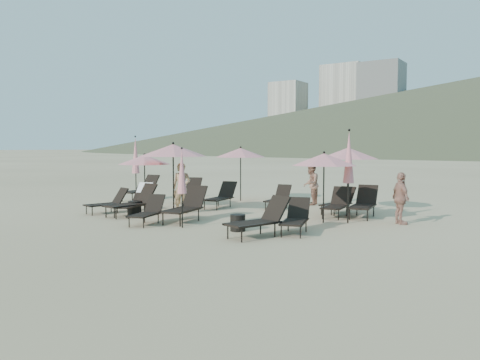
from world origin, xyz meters
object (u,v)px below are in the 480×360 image
Objects in this scene: side_table_1 at (238,223)px; beachgoer_a at (182,188)px; lounger_0 at (108,202)px; lounger_9 at (279,198)px; umbrella_open_3 at (241,153)px; beachgoer_c at (401,198)px; lounger_8 at (221,196)px; lounger_13 at (136,200)px; lounger_10 at (339,201)px; lounger_6 at (141,189)px; beachgoer_b at (311,184)px; lounger_12 at (337,203)px; umbrella_closed_0 at (182,172)px; umbrella_open_0 at (144,160)px; lounger_3 at (186,206)px; lounger_7 at (189,191)px; umbrella_open_1 at (173,150)px; side_table_0 at (135,208)px; lounger_5 at (296,217)px; umbrella_open_4 at (348,153)px; umbrella_closed_2 at (136,156)px; lounger_2 at (148,211)px; lounger_1 at (133,201)px; lounger_11 at (364,203)px; lounger_4 at (260,218)px; umbrella_closed_1 at (349,158)px.

side_table_1 is 4.02m from beachgoer_a.
lounger_9 reaches higher than lounger_0.
beachgoer_c is at bearing -18.19° from umbrella_open_3.
beachgoer_a is at bearing -103.09° from lounger_8.
lounger_10 is at bearing 23.31° from lounger_13.
lounger_6 is 1.05× the size of lounger_13.
lounger_0 is 7.78m from beachgoer_b.
umbrella_closed_0 is (-2.82, -4.51, 1.15)m from lounger_12.
umbrella_open_0 is 6.54m from beachgoer_b.
lounger_3 is at bearing -23.87° from umbrella_open_0.
lounger_7 is 1.19× the size of lounger_9.
lounger_9 is 4.40m from umbrella_open_1.
side_table_0 is (-0.95, -0.91, -1.95)m from umbrella_open_1.
beachgoer_c is at bearing 6.96° from lounger_13.
lounger_5 is at bearing -22.89° from lounger_6.
umbrella_open_4 is 0.85× the size of umbrella_closed_2.
umbrella_open_0 is at bearing -147.25° from lounger_10.
beachgoer_b reaches higher than lounger_5.
umbrella_open_3 reaches higher than lounger_2.
lounger_0 is 0.67× the size of umbrella_open_4.
umbrella_closed_2 reaches higher than lounger_5.
umbrella_open_0 is (-0.86, 1.43, 1.35)m from lounger_1.
umbrella_closed_0 reaches higher than lounger_11.
lounger_5 is 7.98m from lounger_7.
beachgoer_b is at bearing 56.99° from lounger_2.
lounger_6 is at bearing 132.81° from side_table_0.
umbrella_open_4 is (6.55, 3.39, 0.25)m from umbrella_open_0.
lounger_13 is at bearing 162.44° from lounger_5.
lounger_9 is at bearing 131.59° from lounger_4.
lounger_12 reaches higher than side_table_1.
umbrella_closed_2 is (-3.61, -2.59, -0.13)m from umbrella_open_3.
umbrella_open_3 is (-1.06, 6.58, 1.67)m from lounger_2.
lounger_1 is 0.80× the size of umbrella_open_4.
lounger_2 is (1.68, -0.98, -0.09)m from lounger_1.
beachgoer_a is at bearing 123.59° from lounger_3.
lounger_8 is 2.84m from umbrella_open_3.
lounger_13 reaches higher than side_table_0.
lounger_1 reaches higher than lounger_4.
side_table_1 is at bearing 175.91° from lounger_4.
umbrella_open_0 is at bearing -152.66° from umbrella_open_4.
lounger_9 is at bearing 12.77° from umbrella_closed_2.
lounger_10 is 0.66× the size of umbrella_open_1.
umbrella_closed_1 is 1.02× the size of umbrella_closed_2.
lounger_2 is 2.08m from lounger_13.
umbrella_open_1 is at bearing -142.61° from umbrella_open_4.
umbrella_closed_0 is at bearing -19.71° from side_table_0.
umbrella_closed_0 is (4.13, -0.86, 1.20)m from lounger_0.
umbrella_open_1 is 2.99m from umbrella_closed_0.
umbrella_open_4 is at bearing 87.99° from lounger_12.
lounger_5 is (0.52, 0.99, -0.05)m from lounger_4.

